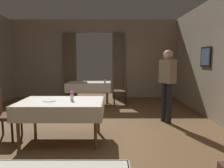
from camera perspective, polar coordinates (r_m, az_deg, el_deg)
ground at (r=4.02m, az=-10.08°, el=-15.11°), size 10.08×10.08×0.00m
wall_back at (r=7.87m, az=-4.95°, el=7.11°), size 6.40×0.27×3.00m
dining_table_mid at (r=3.82m, az=-14.07°, el=-5.96°), size 1.54×0.97×0.75m
dining_table_far at (r=6.62m, az=-6.45°, el=-0.36°), size 1.42×0.89×0.75m
chair_mid_left at (r=4.35m, az=-28.80°, el=-7.04°), size 0.44×0.44×0.93m
chair_far_right at (r=6.69m, az=3.01°, el=-1.44°), size 0.44×0.44×0.93m
flower_vase_mid at (r=3.76m, az=-11.26°, el=-3.22°), size 0.07×0.07×0.18m
plate_mid_b at (r=3.86m, az=-17.18°, el=-4.51°), size 0.24×0.24×0.01m
flower_vase_far at (r=6.36m, az=-2.00°, el=1.19°), size 0.07×0.07×0.19m
glass_far_b at (r=6.55m, az=-7.29°, el=0.76°), size 0.07×0.07×0.08m
person_waiter_by_doorway at (r=4.90m, az=15.51°, el=1.15°), size 0.37×0.42×1.72m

